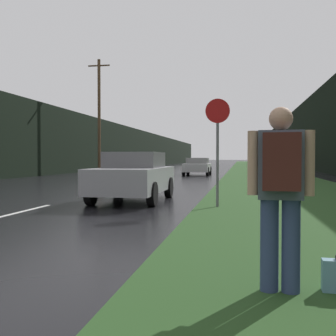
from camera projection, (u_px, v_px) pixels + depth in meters
grass_verge at (260, 171)px, 40.91m from camera, size 6.00×240.00×0.02m
lane_stripe_b at (20, 212)px, 9.91m from camera, size 0.12×3.00×0.01m
lane_stripe_c at (110, 190)px, 16.81m from camera, size 0.12×3.00×0.01m
lane_stripe_d at (148, 181)px, 23.71m from camera, size 0.12×3.00×0.01m
treeline_far_side at (120, 147)px, 53.57m from camera, size 2.00×140.00×5.31m
treeline_near_side at (308, 137)px, 49.66m from camera, size 2.00×140.00×7.50m
utility_pole_far at (99, 115)px, 34.16m from camera, size 1.80×0.24×9.27m
stop_sign at (218, 142)px, 10.84m from camera, size 0.63×0.07×2.81m
hitchhiker_with_backpack at (281, 187)px, 3.90m from camera, size 0.61×0.43×1.76m
car_passing_near at (134, 176)px, 12.53m from camera, size 1.90×4.18×1.45m
car_passing_far at (197, 166)px, 31.17m from camera, size 1.90×4.07×1.30m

